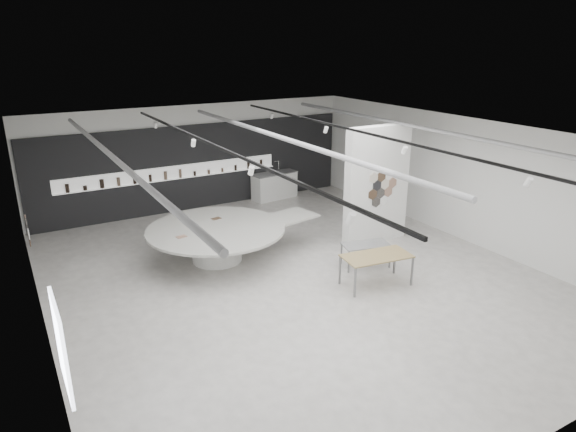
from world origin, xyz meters
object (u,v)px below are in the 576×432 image
partition_column (377,185)px  kitchen_counter (274,185)px  sample_table_wood (377,258)px  sample_table_stone (366,246)px  display_island (219,239)px

partition_column → kitchen_counter: bearing=95.5°
partition_column → sample_table_wood: (-1.92, -2.43, -1.04)m
partition_column → sample_table_wood: bearing=-128.2°
partition_column → sample_table_stone: size_ratio=2.57×
kitchen_counter → sample_table_wood: bearing=-107.3°
display_island → kitchen_counter: size_ratio=2.84×
sample_table_wood → sample_table_stone: size_ratio=1.31×
partition_column → sample_table_wood: partition_column is taller
sample_table_wood → sample_table_stone: 1.16m
partition_column → display_island: (-4.76, 1.04, -1.15)m
sample_table_wood → kitchen_counter: (1.38, 7.97, -0.23)m
sample_table_wood → sample_table_stone: (0.49, 1.04, -0.16)m
partition_column → kitchen_counter: partition_column is taller
kitchen_counter → partition_column: bearing=-92.0°
display_island → sample_table_wood: display_island is taller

